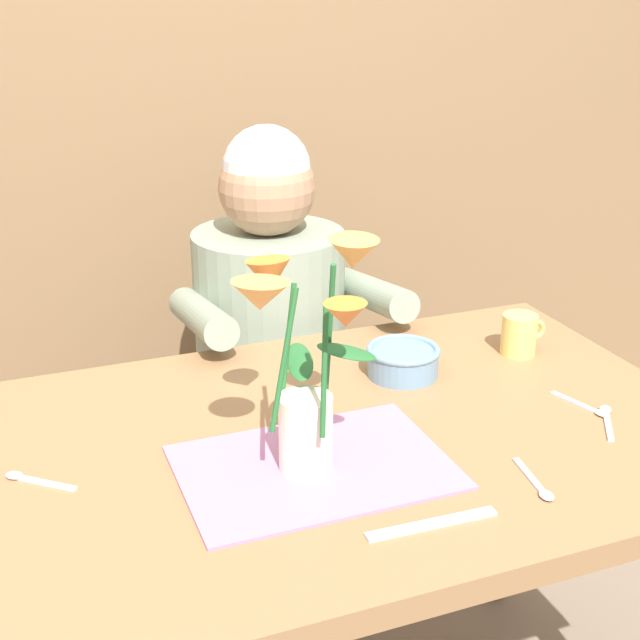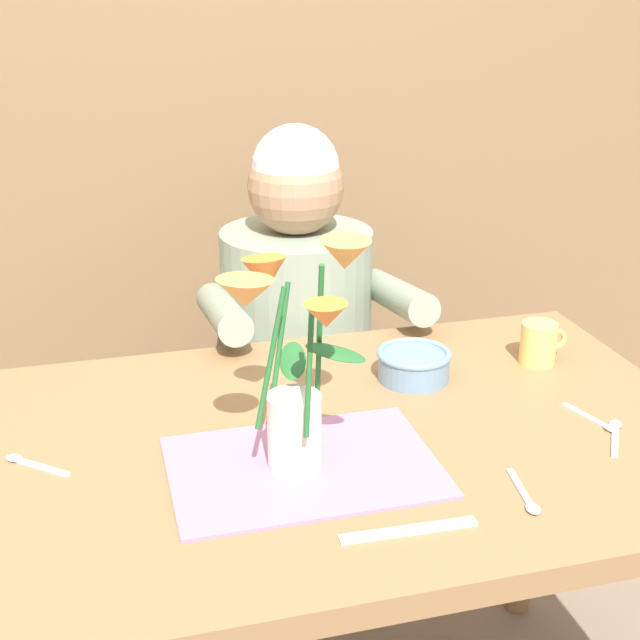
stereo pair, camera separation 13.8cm
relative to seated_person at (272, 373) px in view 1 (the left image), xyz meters
name	(u,v)px [view 1 (the left image)]	position (x,y,z in m)	size (l,w,h in m)	color
wood_panel_backdrop	(184,52)	(-0.07, 0.43, 0.69)	(4.00, 0.10, 2.50)	brown
dining_table	(349,482)	(-0.07, -0.62, 0.08)	(1.20, 0.80, 0.74)	olive
seated_person	(272,373)	(0.00, 0.00, 0.00)	(0.45, 0.47, 1.14)	#4C4C56
striped_placemat	(314,467)	(-0.16, -0.70, 0.18)	(0.40, 0.28, 0.01)	#B275A3
flower_vase	(304,356)	(-0.17, -0.69, 0.36)	(0.25, 0.28, 0.35)	silver
ceramic_bowl	(403,360)	(0.11, -0.46, 0.21)	(0.14, 0.14, 0.06)	#6689A8
dinner_knife	(430,524)	(-0.07, -0.90, 0.18)	(0.19, 0.02, 0.01)	silver
tea_cup	(520,334)	(0.36, -0.45, 0.22)	(0.09, 0.07, 0.08)	#E5C666
spoon_0	(589,408)	(0.34, -0.70, 0.18)	(0.05, 0.12, 0.01)	silver
spoon_1	(607,417)	(0.35, -0.73, 0.18)	(0.08, 0.11, 0.01)	silver
spoon_2	(29,479)	(-0.56, -0.58, 0.18)	(0.10, 0.09, 0.01)	silver
spoon_3	(538,486)	(0.12, -0.87, 0.18)	(0.03, 0.12, 0.01)	silver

